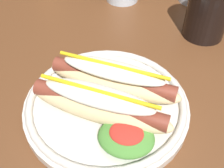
# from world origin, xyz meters

# --- Properties ---
(dining_table) EXTENTS (1.29, 0.99, 0.74)m
(dining_table) POSITION_xyz_m (0.00, 0.00, 0.65)
(dining_table) COLOR brown
(dining_table) RESTS_ON ground_plane
(hot_dog_plate) EXTENTS (0.27, 0.27, 0.08)m
(hot_dog_plate) POSITION_xyz_m (-0.06, -0.19, 0.77)
(hot_dog_plate) COLOR silver
(hot_dog_plate) RESTS_ON dining_table
(soda_cup) EXTENTS (0.09, 0.09, 0.13)m
(soda_cup) POSITION_xyz_m (0.10, 0.06, 0.81)
(soda_cup) COLOR black
(soda_cup) RESTS_ON dining_table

